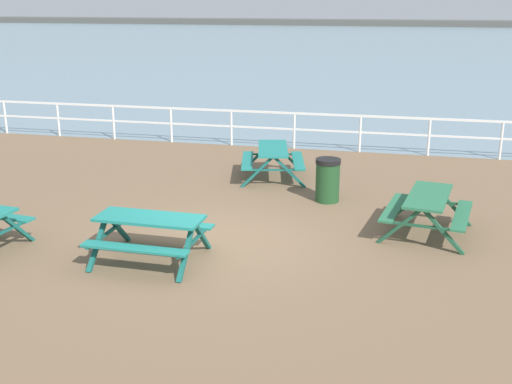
% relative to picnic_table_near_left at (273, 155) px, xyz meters
% --- Properties ---
extents(ground_plane, '(30.00, 24.00, 0.20)m').
position_rel_picnic_table_near_left_xyz_m(ground_plane, '(-0.06, -4.43, -0.68)').
color(ground_plane, brown).
extents(sea_band, '(142.00, 90.00, 0.01)m').
position_rel_picnic_table_near_left_xyz_m(sea_band, '(-0.06, 48.32, -0.58)').
color(sea_band, gray).
rests_on(sea_band, ground).
extents(distant_shoreline, '(142.00, 6.00, 1.80)m').
position_rel_picnic_table_near_left_xyz_m(distant_shoreline, '(-0.06, 91.32, -0.58)').
color(distant_shoreline, '#4C4C47').
rests_on(distant_shoreline, ground).
extents(seaward_railing, '(23.07, 0.07, 1.08)m').
position_rel_picnic_table_near_left_xyz_m(seaward_railing, '(-0.06, 3.32, 0.17)').
color(seaward_railing, white).
rests_on(seaward_railing, ground).
extents(picnic_table_near_left, '(1.87, 2.09, 0.80)m').
position_rel_picnic_table_near_left_xyz_m(picnic_table_near_left, '(0.00, 0.00, 0.00)').
color(picnic_table_near_left, '#1E7A70').
rests_on(picnic_table_near_left, ground).
extents(picnic_table_mid_centre, '(1.83, 1.57, 0.80)m').
position_rel_picnic_table_near_left_xyz_m(picnic_table_mid_centre, '(-0.95, -5.49, 0.00)').
color(picnic_table_mid_centre, '#1E7A70').
rests_on(picnic_table_mid_centre, ground).
extents(picnic_table_far_left, '(1.77, 2.00, 0.80)m').
position_rel_picnic_table_near_left_xyz_m(picnic_table_far_left, '(3.62, -3.13, 0.00)').
color(picnic_table_far_left, '#286B47').
rests_on(picnic_table_far_left, ground).
extents(litter_bin, '(0.55, 0.55, 0.95)m').
position_rel_picnic_table_near_left_xyz_m(litter_bin, '(1.54, -1.53, -0.10)').
color(litter_bin, '#1E4723').
rests_on(litter_bin, ground).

